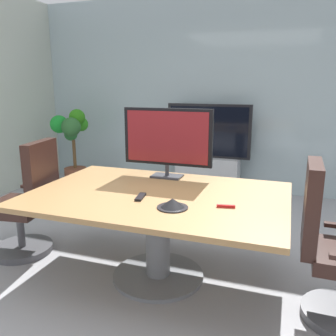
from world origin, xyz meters
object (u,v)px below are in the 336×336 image
Objects in this scene: wall_display_unit at (208,164)px; potted_plant at (72,142)px; office_chair_right at (334,256)px; tv_monitor at (167,139)px; office_chair_left at (28,208)px; conference_phone at (173,204)px; conference_table at (158,213)px; remote_control at (140,197)px.

wall_display_unit reaches higher than potted_plant.
office_chair_right is at bearing -60.07° from wall_display_unit.
tv_monitor is at bearing -36.51° from potted_plant.
office_chair_right is 0.83× the size of wall_display_unit.
office_chair_left is 2.24m from potted_plant.
tv_monitor is 0.64× the size of wall_display_unit.
conference_phone is at bearing -44.14° from potted_plant.
tv_monitor reaches higher than office_chair_right.
potted_plant is at bearing 136.82° from conference_table.
office_chair_right is 6.41× the size of remote_control.
wall_display_unit is at bearing 93.22° from conference_table.
potted_plant is (-3.49, 2.14, 0.26)m from office_chair_right.
conference_phone reaches higher than remote_control.
office_chair_right is at bearing -6.16° from remote_control.
wall_display_unit reaches higher than office_chair_right.
conference_table is 0.25m from remote_control.
remote_control is (0.01, -0.66, -0.35)m from tv_monitor.
conference_table is 0.73m from tv_monitor.
remote_control is (-1.39, -0.06, 0.29)m from office_chair_right.
office_chair_right is at bearing 9.99° from conference_phone.
office_chair_right reaches higher than remote_control.
office_chair_left is at bearing -157.64° from tv_monitor.
conference_phone is (0.31, -0.79, -0.33)m from tv_monitor.
office_chair_right is 1.30× the size of tv_monitor.
conference_phone is (2.40, -2.33, 0.05)m from potted_plant.
conference_table is 11.84× the size of remote_control.
office_chair_left reaches higher than remote_control.
potted_plant is (-2.18, 2.05, 0.14)m from conference_table.
wall_display_unit reaches higher than conference_table.
office_chair_left is 1.27m from remote_control.
conference_table is 1.85× the size of office_chair_right.
wall_display_unit is 2.74m from conference_phone.
remote_control is at bearing -88.85° from tv_monitor.
conference_table is 1.85× the size of office_chair_left.
office_chair_right is at bearing -23.00° from tv_monitor.
tv_monitor is at bearing 103.97° from office_chair_left.
conference_phone is (1.52, -0.29, 0.31)m from office_chair_left.
conference_table is at bearing 53.35° from remote_control.
potted_plant is 7.15× the size of remote_control.
tv_monitor is (1.21, 0.50, 0.64)m from office_chair_left.
office_chair_left is 1.30× the size of tv_monitor.
conference_phone is 0.33m from remote_control.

